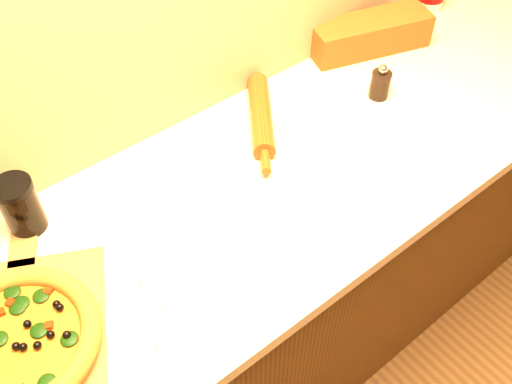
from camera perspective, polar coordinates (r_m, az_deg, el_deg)
name	(u,v)px	position (r m, az deg, el deg)	size (l,w,h in m)	color
cabinet	(224,312)	(1.75, -3.20, -11.94)	(2.80, 0.65, 0.86)	#44280E
countertop	(216,218)	(1.38, -3.98, -2.60)	(2.84, 0.68, 0.04)	beige
pizza_peel	(16,333)	(1.27, -22.89, -12.89)	(0.50, 0.57, 0.01)	brown
pizza	(15,342)	(1.23, -22.94, -13.62)	(0.33, 0.33, 0.05)	gold
bottle_cap	(61,362)	(1.21, -18.96, -15.75)	(0.03, 0.03, 0.01)	black
pepper_grinder	(380,84)	(1.68, 12.32, 10.52)	(0.06, 0.06, 0.11)	black
rolling_pin	(261,115)	(1.56, 0.49, 7.74)	(0.27, 0.37, 0.06)	#5E2F10
bread_bag	(370,34)	(1.87, 11.29, 15.24)	(0.38, 0.12, 0.10)	#623512
dark_jar	(20,206)	(1.38, -22.51, -1.30)	(0.09, 0.09, 0.14)	black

